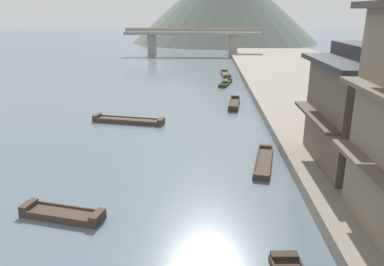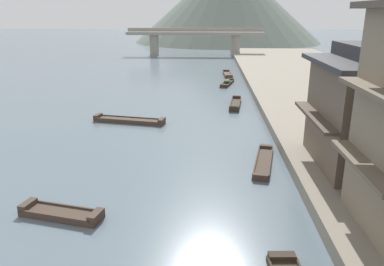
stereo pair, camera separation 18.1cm
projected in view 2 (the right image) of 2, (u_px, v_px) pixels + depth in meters
The scene contains 10 objects.
riverbank_right at pixel (371, 113), 31.08m from camera, with size 18.00×110.00×0.66m, color gray.
boat_moored_nearest at pixel (235, 104), 34.78m from camera, with size 1.42×4.68×0.53m.
boat_moored_second at pixel (227, 83), 45.13m from camera, with size 1.93×4.72×0.65m.
boat_moored_far at pixel (263, 162), 21.52m from camera, with size 1.82×4.98×0.36m.
boat_midriver_drifting at pixel (228, 75), 51.16m from camera, with size 1.23×5.09×0.53m.
boat_midriver_upstream at pixel (61, 213), 15.94m from camera, with size 3.78×1.77×0.46m.
boat_upstream_distant at pixel (129, 120), 29.65m from camera, with size 5.86×2.17×0.49m.
house_waterfront_tall at pixel (381, 110), 18.84m from camera, with size 7.03×6.92×6.14m.
stone_bridge at pixel (195, 37), 74.50m from camera, with size 27.13×2.40×5.32m.
hill_far_west at pixel (228, 0), 107.91m from camera, with size 53.72×53.72×23.14m, color slate.
Camera 2 is at (3.23, -0.77, 8.33)m, focal length 35.04 mm.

